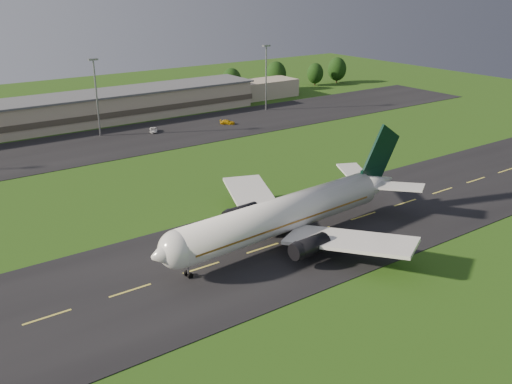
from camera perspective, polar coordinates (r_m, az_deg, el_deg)
ground at (r=88.72m, az=0.68°, el=-5.69°), size 360.00×360.00×0.00m
taxiway at (r=88.70m, az=0.68°, el=-5.66°), size 220.00×30.00×0.10m
apron at (r=149.27m, az=-15.96°, el=4.49°), size 260.00×30.00×0.10m
airliner at (r=89.36m, az=3.01°, el=-2.24°), size 51.30×42.08×15.57m
terminal at (r=172.63m, az=-16.94°, el=7.85°), size 145.00×16.00×8.40m
light_mast_centre at (r=155.53m, az=-15.73°, el=9.95°), size 2.40×1.20×20.35m
light_mast_east at (r=181.56m, az=1.02°, el=12.11°), size 2.40×1.20×20.35m
tree_line at (r=195.56m, az=-7.96°, el=10.25°), size 195.60×9.68×10.60m
service_vehicle_c at (r=158.59m, az=-10.22°, el=6.12°), size 3.62×4.72×1.19m
service_vehicle_d at (r=165.14m, az=-2.87°, el=7.00°), size 4.43×4.10×1.25m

